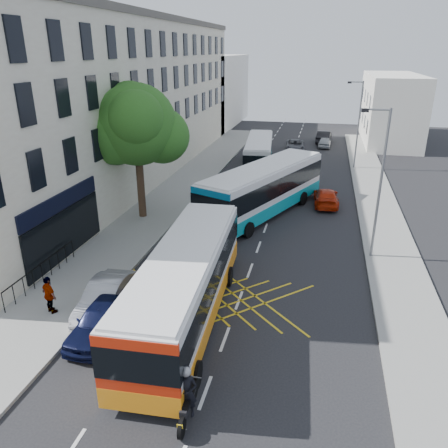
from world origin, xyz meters
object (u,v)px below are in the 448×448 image
Objects in this scene: bus_far at (259,153)px; parked_car_blue at (102,319)px; distant_car_dark at (324,137)px; street_tree at (136,126)px; parked_car_silver at (105,297)px; lamp_near at (379,178)px; distant_car_silver at (325,142)px; lamp_far at (358,121)px; bus_mid at (264,189)px; pedestrian_far at (49,295)px; red_hatchback at (326,197)px; bus_near at (185,283)px; motorbike at (187,394)px; distant_car_grey at (295,145)px.

bus_far is 27.96m from parked_car_blue.
bus_far is 2.31× the size of distant_car_dark.
street_tree is 12.76m from parked_car_silver.
distant_car_silver is at bearing 95.44° from lamp_near.
distant_car_silver is at bearing 106.33° from lamp_far.
lamp_far is 1.77× the size of distant_car_dark.
pedestrian_far is at bearing -93.22° from bus_mid.
red_hatchback is at bearing 96.01° from distant_car_dark.
lamp_far is at bearing 63.30° from parked_car_silver.
parked_car_silver is at bearing 179.71° from bus_near.
lamp_near is (14.71, -2.97, -1.68)m from street_tree.
red_hatchback is 21.07m from distant_car_silver.
street_tree is at bearing -138.75° from bus_mid.
motorbike reaches higher than distant_car_dark.
red_hatchback is at bearing 67.99° from bus_near.
bus_near is 3.28× the size of distant_car_silver.
bus_mid is at bearing -115.11° from lamp_far.
red_hatchback is 2.44× the size of pedestrian_far.
distant_car_grey reaches higher than distant_car_silver.
bus_near reaches higher than motorbike.
distant_car_silver is 2.62m from distant_car_dark.
red_hatchback is at bearing -61.77° from bus_far.
parked_car_blue is (-2.97, -1.82, -1.02)m from bus_near.
pedestrian_far is (-2.82, 0.75, 0.31)m from parked_car_blue.
motorbike is 0.49× the size of distant_car_dark.
red_hatchback is (-2.45, 8.56, -4.00)m from lamp_near.
distant_car_grey is (2.86, 8.71, -0.90)m from bus_far.
lamp_far reaches higher than pedestrian_far.
distant_car_grey is at bearing 65.77° from bus_far.
street_tree is 0.75× the size of bus_near.
bus_mid is 3.00× the size of parked_car_silver.
bus_mid reaches higher than pedestrian_far.
bus_near reaches higher than distant_car_silver.
distant_car_grey is at bearing 64.73° from distant_car_dark.
parked_car_blue is 0.91× the size of distant_car_dark.
bus_mid is 14.67m from parked_car_silver.
street_tree is 25.98m from distant_car_grey.
lamp_far is at bearing 76.29° from motorbike.
street_tree reaches higher than bus_mid.
distant_car_dark reaches higher than distant_car_silver.
parked_car_silver is (-11.80, -8.12, -3.93)m from lamp_near.
bus_mid is 12.69m from bus_far.
motorbike is (1.68, -5.20, -0.80)m from bus_near.
distant_car_grey is at bearing 111.14° from bus_mid.
bus_far reaches higher than parked_car_silver.
bus_far is (-8.95, 18.10, -3.10)m from lamp_near.
street_tree is at bearing 68.58° from distant_car_silver.
distant_car_grey is (2.03, 34.76, -1.10)m from bus_near.
pedestrian_far is (-7.82, -35.83, 0.40)m from distant_car_grey.
bus_near is at bearing 68.03° from red_hatchback.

